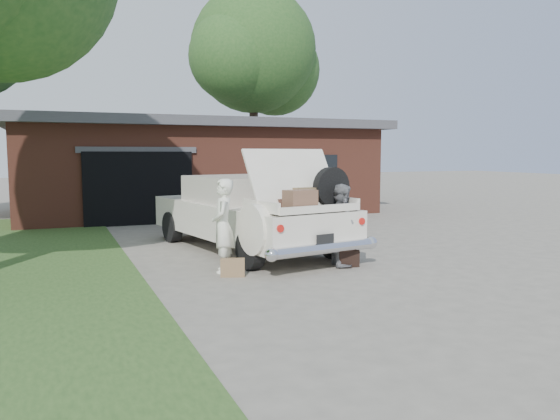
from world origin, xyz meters
name	(u,v)px	position (x,y,z in m)	size (l,w,h in m)	color
ground	(293,275)	(0.00, 0.00, 0.00)	(90.00, 90.00, 0.00)	gray
house	(193,166)	(0.98, 11.47, 1.67)	(12.80, 7.80, 3.30)	brown
tree_right	(255,56)	(5.77, 17.67, 7.00)	(7.22, 6.27, 10.45)	#38281E
sedan	(247,212)	(0.08, 2.68, 0.84)	(3.20, 6.05, 2.23)	silver
woman_left	(223,226)	(-1.07, 0.71, 0.85)	(0.62, 0.41, 1.70)	white
woman_right	(342,225)	(1.20, 0.40, 0.79)	(0.77, 0.60, 1.57)	slate
suitcase_left	(233,268)	(-1.04, 0.26, 0.16)	(0.42, 0.13, 0.33)	olive
suitcase_right	(348,259)	(1.23, 0.20, 0.16)	(0.42, 0.13, 0.32)	black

